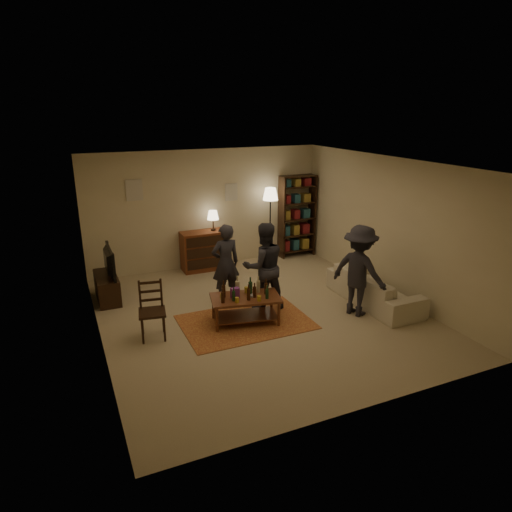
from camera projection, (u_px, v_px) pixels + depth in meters
floor at (260, 314)px, 8.29m from camera, size 6.00×6.00×0.00m
room_shell at (178, 191)px, 10.06m from camera, size 6.00×6.00×6.00m
rug at (246, 322)px, 7.97m from camera, size 2.20×1.50×0.01m
coffee_table at (245, 300)px, 7.84m from camera, size 1.29×0.88×0.82m
dining_chair at (152, 308)px, 7.34m from camera, size 0.48×0.48×0.97m
tv_stand at (107, 281)px, 8.79m from camera, size 0.40×1.00×1.06m
dresser at (204, 250)px, 10.42m from camera, size 1.00×0.50×1.36m
bookshelf at (297, 215)px, 11.24m from camera, size 0.90×0.34×2.02m
floor_lamp at (270, 199)px, 10.67m from camera, size 0.36×0.36×1.79m
sofa at (374, 288)px, 8.69m from camera, size 0.81×2.08×0.61m
person_left at (226, 263)px, 8.63m from camera, size 0.57×0.38×1.53m
person_right at (264, 266)px, 8.30m from camera, size 0.86×0.70×1.64m
person_by_sofa at (359, 271)px, 8.06m from camera, size 0.97×1.22×1.65m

